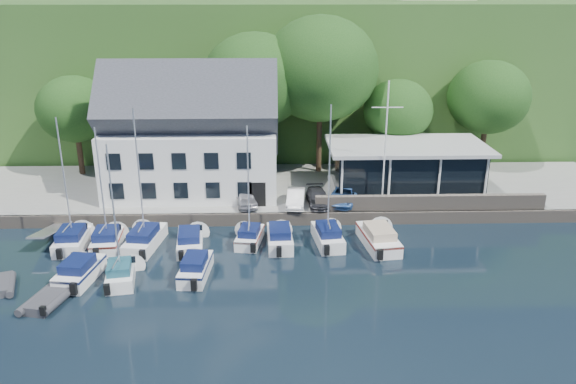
% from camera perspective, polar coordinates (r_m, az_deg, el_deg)
% --- Properties ---
extents(ground, '(180.00, 180.00, 0.00)m').
position_cam_1_polar(ground, '(33.84, -0.96, -10.69)').
color(ground, black).
rests_on(ground, ground).
extents(quay, '(60.00, 13.00, 1.00)m').
position_cam_1_polar(quay, '(49.56, -1.22, 0.11)').
color(quay, gray).
rests_on(quay, ground).
extents(quay_face, '(60.00, 0.30, 1.00)m').
position_cam_1_polar(quay_face, '(43.49, -1.15, -2.77)').
color(quay_face, '#6E6458').
rests_on(quay_face, ground).
extents(hillside, '(160.00, 75.00, 16.00)m').
position_cam_1_polar(hillside, '(91.64, -1.49, 13.99)').
color(hillside, '#2E5620').
rests_on(hillside, ground).
extents(harbor_building, '(14.40, 8.20, 8.70)m').
position_cam_1_polar(harbor_building, '(47.65, -9.73, 5.12)').
color(harbor_building, silver).
rests_on(harbor_building, quay).
extents(club_pavilion, '(13.20, 7.20, 4.10)m').
position_cam_1_polar(club_pavilion, '(48.65, 11.86, 2.46)').
color(club_pavilion, black).
rests_on(club_pavilion, quay).
extents(seawall, '(18.00, 0.50, 1.20)m').
position_cam_1_polar(seawall, '(45.15, 14.25, -1.03)').
color(seawall, '#6E6458').
rests_on(seawall, quay).
extents(gangway, '(1.20, 6.00, 1.40)m').
position_cam_1_polar(gangway, '(44.89, -22.75, -4.35)').
color(gangway, silver).
rests_on(gangway, ground).
extents(car_silver, '(2.31, 4.08, 1.31)m').
position_cam_1_polar(car_silver, '(44.85, -4.37, -0.52)').
color(car_silver, '#A7A7AC').
rests_on(car_silver, quay).
extents(car_white, '(1.71, 4.01, 1.29)m').
position_cam_1_polar(car_white, '(44.61, 0.80, -0.60)').
color(car_white, silver).
rests_on(car_white, quay).
extents(car_dgrey, '(1.88, 4.11, 1.16)m').
position_cam_1_polar(car_dgrey, '(44.89, 3.04, -0.57)').
color(car_dgrey, '#2C2D31').
rests_on(car_dgrey, quay).
extents(car_blue, '(2.93, 4.43, 1.41)m').
position_cam_1_polar(car_blue, '(45.40, 5.75, -0.24)').
color(car_blue, '#305794').
rests_on(car_blue, quay).
extents(flagpole, '(2.38, 0.20, 9.93)m').
position_cam_1_polar(flagpole, '(43.72, 9.84, 4.63)').
color(flagpole, silver).
rests_on(flagpole, quay).
extents(tree_0, '(6.67, 6.67, 9.12)m').
position_cam_1_polar(tree_0, '(54.98, -20.69, 6.30)').
color(tree_0, '#153911').
rests_on(tree_0, quay).
extents(tree_1, '(6.64, 6.64, 9.07)m').
position_cam_1_polar(tree_1, '(54.24, -13.86, 6.80)').
color(tree_1, '#153911').
rests_on(tree_1, quay).
extents(tree_2, '(9.43, 9.43, 12.88)m').
position_cam_1_polar(tree_2, '(51.52, -3.33, 8.85)').
color(tree_2, '#153911').
rests_on(tree_2, quay).
extents(tree_3, '(10.46, 10.46, 14.30)m').
position_cam_1_polar(tree_3, '(51.84, 3.26, 9.71)').
color(tree_3, '#153911').
rests_on(tree_3, quay).
extents(tree_4, '(6.36, 6.36, 8.70)m').
position_cam_1_polar(tree_4, '(53.18, 10.99, 6.56)').
color(tree_4, '#153911').
rests_on(tree_4, quay).
extents(tree_5, '(7.53, 7.53, 10.29)m').
position_cam_1_polar(tree_5, '(56.09, 19.50, 7.30)').
color(tree_5, '#153911').
rests_on(tree_5, quay).
extents(boat_r1_0, '(2.44, 6.16, 9.08)m').
position_cam_1_polar(boat_r1_0, '(41.27, -21.68, 0.52)').
color(boat_r1_0, white).
rests_on(boat_r1_0, ground).
extents(boat_r1_1, '(2.47, 5.74, 8.74)m').
position_cam_1_polar(boat_r1_1, '(40.47, -18.42, 0.30)').
color(boat_r1_1, white).
rests_on(boat_r1_1, ground).
extents(boat_r1_2, '(2.93, 6.98, 9.09)m').
position_cam_1_polar(boat_r1_2, '(39.74, -14.80, 0.58)').
color(boat_r1_2, white).
rests_on(boat_r1_2, ground).
extents(boat_r1_3, '(2.59, 6.37, 1.37)m').
position_cam_1_polar(boat_r1_3, '(40.31, -9.93, -4.67)').
color(boat_r1_3, white).
rests_on(boat_r1_3, ground).
extents(boat_r1_4, '(2.49, 5.17, 8.23)m').
position_cam_1_polar(boat_r1_4, '(39.18, -4.04, 0.27)').
color(boat_r1_4, white).
rests_on(boat_r1_4, ground).
extents(boat_r1_5, '(2.11, 5.98, 1.53)m').
position_cam_1_polar(boat_r1_5, '(40.01, -0.84, -4.42)').
color(boat_r1_5, white).
rests_on(boat_r1_5, ground).
extents(boat_r1_6, '(2.57, 6.23, 9.12)m').
position_cam_1_polar(boat_r1_6, '(39.02, 4.19, 0.87)').
color(boat_r1_6, white).
rests_on(boat_r1_6, ground).
extents(boat_r1_7, '(3.10, 7.25, 1.55)m').
position_cam_1_polar(boat_r1_7, '(40.47, 9.17, -4.39)').
color(boat_r1_7, white).
rests_on(boat_r1_7, ground).
extents(boat_r2_0, '(2.82, 5.92, 1.54)m').
position_cam_1_polar(boat_r2_0, '(37.70, -20.42, -7.34)').
color(boat_r2_0, white).
rests_on(boat_r2_0, ground).
extents(boat_r2_1, '(2.63, 5.30, 8.46)m').
position_cam_1_polar(boat_r2_1, '(35.30, -17.20, -2.64)').
color(boat_r2_1, white).
rests_on(boat_r2_1, ground).
extents(boat_r2_2, '(2.22, 5.83, 1.49)m').
position_cam_1_polar(boat_r2_2, '(36.34, -9.39, -7.37)').
color(boat_r2_2, white).
rests_on(boat_r2_2, ground).
extents(dinghy_0, '(2.73, 3.45, 0.70)m').
position_cam_1_polar(dinghy_0, '(38.77, -27.20, -8.29)').
color(dinghy_0, '#333438').
rests_on(dinghy_0, ground).
extents(dinghy_1, '(2.68, 3.66, 0.77)m').
position_cam_1_polar(dinghy_1, '(35.81, -23.27, -9.93)').
color(dinghy_1, '#333438').
rests_on(dinghy_1, ground).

